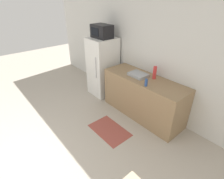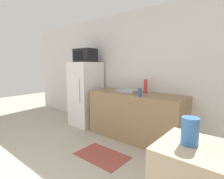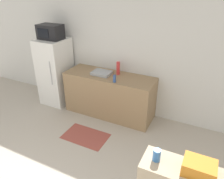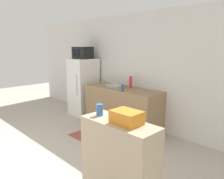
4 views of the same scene
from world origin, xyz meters
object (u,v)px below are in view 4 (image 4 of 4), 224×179
object	(u,v)px
bottle_tall	(131,82)
jar	(100,110)
basket	(127,117)
microwave	(83,53)
bottle_short	(122,88)
refrigerator	(84,87)

from	to	relation	value
bottle_tall	jar	bearing A→B (deg)	-57.01
basket	bottle_tall	bearing A→B (deg)	129.68
microwave	bottle_short	xyz separation A→B (m)	(1.63, -0.21, -0.70)
refrigerator	microwave	distance (m)	0.92
refrigerator	basket	xyz separation A→B (m)	(3.36, -2.03, 0.40)
microwave	basket	size ratio (longest dim) A/B	1.80
microwave	basket	world-z (taller)	microwave
refrigerator	microwave	world-z (taller)	microwave
microwave	basket	distance (m)	3.95
bottle_tall	bottle_short	world-z (taller)	bottle_tall
basket	microwave	bearing A→B (deg)	148.92
bottle_tall	jar	world-z (taller)	jar
bottle_tall	bottle_short	size ratio (longest dim) A/B	1.87
microwave	bottle_tall	world-z (taller)	microwave
refrigerator	microwave	xyz separation A→B (m)	(-0.00, -0.00, 0.92)
bottle_tall	basket	world-z (taller)	basket
refrigerator	bottle_short	xyz separation A→B (m)	(1.63, -0.21, 0.23)
bottle_tall	basket	size ratio (longest dim) A/B	0.94
refrigerator	bottle_short	size ratio (longest dim) A/B	10.49
microwave	jar	world-z (taller)	microwave
microwave	bottle_short	bearing A→B (deg)	-7.28
jar	refrigerator	bearing A→B (deg)	145.56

